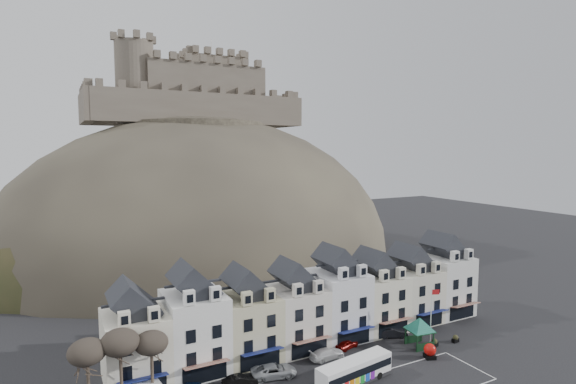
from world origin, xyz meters
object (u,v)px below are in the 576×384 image
at_px(red_buoy, 430,351).
at_px(flagpole, 432,312).
at_px(car_white, 327,354).
at_px(car_silver, 274,371).
at_px(car_maroon, 347,344).
at_px(car_black, 240,381).
at_px(car_charcoal, 392,332).
at_px(bus, 355,370).
at_px(bus_shelter, 420,324).

xyz_separation_m(red_buoy, flagpole, (3.19, 2.99, 3.49)).
bearing_deg(red_buoy, car_white, 153.30).
xyz_separation_m(flagpole, car_silver, (-22.67, 1.90, -3.71)).
bearing_deg(flagpole, car_maroon, 159.07).
relative_size(red_buoy, car_black, 0.48).
distance_m(car_white, car_charcoal, 11.67).
distance_m(car_black, car_maroon, 16.23).
bearing_deg(car_silver, red_buoy, -92.50).
bearing_deg(flagpole, car_charcoal, 127.44).
xyz_separation_m(red_buoy, car_silver, (-19.48, 4.88, -0.23)).
bearing_deg(car_silver, car_black, 103.48).
height_order(bus, car_silver, bus).
relative_size(car_black, car_maroon, 1.11).
relative_size(bus_shelter, car_black, 1.58).
relative_size(bus, car_silver, 1.90).
bearing_deg(flagpole, car_silver, 175.21).
relative_size(bus_shelter, car_charcoal, 1.47).
relative_size(flagpole, car_maroon, 2.19).
distance_m(car_maroon, car_charcoal, 7.70).
bearing_deg(bus_shelter, car_black, -176.45).
height_order(bus_shelter, red_buoy, bus_shelter).
relative_size(car_silver, car_white, 1.13).
height_order(bus, car_black, bus).
height_order(bus_shelter, car_charcoal, bus_shelter).
relative_size(bus, car_black, 2.53).
relative_size(flagpole, car_white, 1.68).
height_order(car_white, car_charcoal, car_charcoal).
bearing_deg(bus, car_white, 78.26).
height_order(flagpole, car_white, flagpole).
relative_size(red_buoy, car_maroon, 0.53).
xyz_separation_m(bus_shelter, car_charcoal, (-1.24, 4.00, -2.39)).
bearing_deg(car_black, car_charcoal, -78.58).
relative_size(red_buoy, car_white, 0.41).
bearing_deg(car_maroon, flagpole, -126.40).
bearing_deg(car_white, car_maroon, -72.75).
distance_m(car_black, car_charcoal, 23.87).
distance_m(bus_shelter, car_black, 25.16).
relative_size(bus_shelter, car_silver, 1.18).
height_order(bus, car_white, bus).
bearing_deg(car_black, red_buoy, -95.66).
xyz_separation_m(car_black, car_white, (12.15, 1.09, 0.02)).
distance_m(car_silver, car_charcoal, 19.62).
xyz_separation_m(red_buoy, car_black, (-23.75, 4.74, -0.32)).
bearing_deg(bus_shelter, car_silver, -177.59).
xyz_separation_m(bus_shelter, red_buoy, (-1.24, -3.14, -2.12)).
relative_size(bus, flagpole, 1.28).
xyz_separation_m(flagpole, car_white, (-14.78, 2.85, -3.78)).
xyz_separation_m(car_white, car_maroon, (3.90, 1.31, -0.07)).
xyz_separation_m(bus_shelter, car_silver, (-20.72, 1.74, -2.35)).
bearing_deg(car_black, car_white, -79.23).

